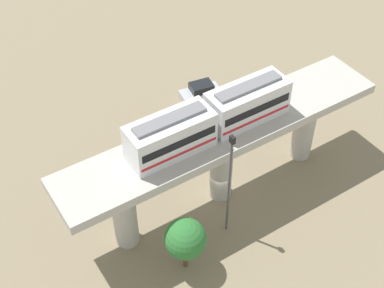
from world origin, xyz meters
name	(u,v)px	position (x,y,z in m)	size (l,w,h in m)	color
ground_plane	(220,194)	(0.00, 0.00, 0.00)	(120.00, 120.00, 0.00)	#84755B
viaduct	(222,146)	(0.00, 0.00, 5.88)	(5.20, 28.00, 7.83)	#B7B2AA
train	(210,119)	(0.00, -1.30, 9.36)	(2.64, 13.55, 3.24)	silver
parked_car_silver	(200,92)	(-12.04, 5.87, 0.74)	(2.49, 4.45, 1.76)	#B2B5BA
parked_car_orange	(165,132)	(-8.74, -0.34, 0.74)	(2.00, 4.28, 1.76)	orange
tree_near_viaduct	(185,239)	(4.60, -6.45, 3.42)	(3.19, 3.19, 5.04)	brown
signal_post	(229,182)	(3.40, -1.73, 5.74)	(0.44, 0.28, 10.43)	#4C4C51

